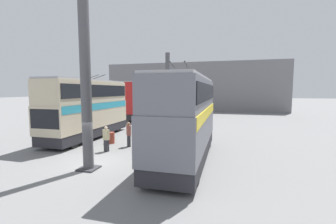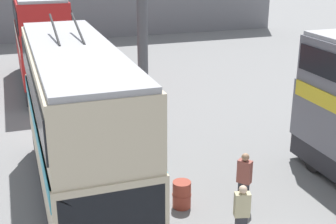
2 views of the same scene
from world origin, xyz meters
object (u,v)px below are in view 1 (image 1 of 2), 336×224
at_px(bus_left_far, 186,114).
at_px(bus_right_near, 88,105).
at_px(oil_drum, 111,138).
at_px(person_by_left_row, 147,145).
at_px(person_aisle_foreground, 106,138).
at_px(bus_right_far, 145,98).
at_px(person_aisle_midway, 129,134).

distance_m(bus_left_far, bus_right_near, 10.11).
bearing_deg(oil_drum, bus_right_near, 65.30).
distance_m(bus_left_far, person_by_left_row, 3.06).
bearing_deg(bus_right_near, bus_left_far, -113.38).
bearing_deg(person_aisle_foreground, bus_right_far, 26.58).
bearing_deg(person_aisle_midway, person_by_left_row, 96.03).
bearing_deg(bus_right_far, person_by_left_row, -159.04).
distance_m(person_aisle_midway, oil_drum, 1.98).
distance_m(person_aisle_midway, person_by_left_row, 3.21).
bearing_deg(person_aisle_foreground, person_by_left_row, -87.83).
height_order(person_aisle_midway, oil_drum, person_aisle_midway).
height_order(bus_left_far, person_aisle_midway, bus_left_far).
xyz_separation_m(bus_right_near, person_aisle_foreground, (-3.52, -3.76, -1.94)).
distance_m(person_by_left_row, oil_drum, 5.00).
bearing_deg(person_by_left_row, bus_right_far, -98.71).
height_order(bus_right_near, person_aisle_foreground, bus_right_near).
xyz_separation_m(person_aisle_foreground, person_by_left_row, (-0.68, -3.16, -0.08)).
bearing_deg(person_by_left_row, bus_right_near, -60.95).
bearing_deg(bus_right_far, bus_left_far, -152.57).
distance_m(bus_left_far, bus_right_far, 20.13).
xyz_separation_m(bus_right_near, person_by_left_row, (-4.20, -6.92, -2.02)).
xyz_separation_m(person_aisle_midway, oil_drum, (0.61, 1.81, -0.54)).
relative_size(bus_left_far, bus_right_near, 1.01).
bearing_deg(oil_drum, person_aisle_foreground, -157.81).
height_order(bus_right_near, person_aisle_midway, bus_right_near).
bearing_deg(bus_right_near, person_by_left_row, -121.28).
relative_size(bus_right_near, oil_drum, 11.14).
relative_size(bus_left_far, person_aisle_foreground, 5.64).
bearing_deg(person_aisle_midway, bus_right_near, -61.14).
xyz_separation_m(bus_right_near, oil_drum, (-1.31, -2.86, -2.41)).
xyz_separation_m(bus_left_far, person_by_left_row, (-0.19, 2.36, -1.95)).
xyz_separation_m(bus_left_far, bus_right_far, (17.87, 9.27, 0.24)).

